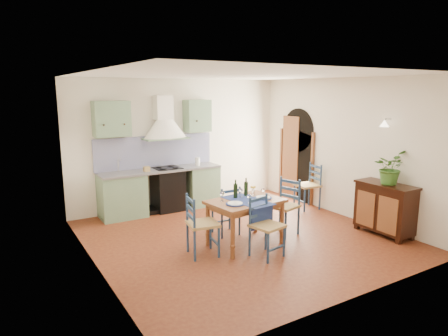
{
  "coord_description": "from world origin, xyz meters",
  "views": [
    {
      "loc": [
        -3.74,
        -5.58,
        2.55
      ],
      "look_at": [
        -0.18,
        0.3,
        1.21
      ],
      "focal_mm": 32.0,
      "sensor_mm": 36.0,
      "label": 1
    }
  ],
  "objects": [
    {
      "name": "floor",
      "position": [
        0.0,
        0.0,
        0.0
      ],
      "size": [
        5.0,
        5.0,
        0.0
      ],
      "primitive_type": "plane",
      "color": "#4C1A10",
      "rests_on": "ground"
    },
    {
      "name": "back_wall",
      "position": [
        -0.47,
        2.29,
        1.05
      ],
      "size": [
        5.0,
        0.96,
        2.8
      ],
      "color": "silver",
      "rests_on": "ground"
    },
    {
      "name": "right_wall",
      "position": [
        2.5,
        0.28,
        1.34
      ],
      "size": [
        0.26,
        5.0,
        2.8
      ],
      "color": "silver",
      "rests_on": "ground"
    },
    {
      "name": "left_wall",
      "position": [
        -2.5,
        0.0,
        1.4
      ],
      "size": [
        0.04,
        5.0,
        2.8
      ],
      "primitive_type": "cube",
      "color": "silver",
      "rests_on": "ground"
    },
    {
      "name": "ceiling",
      "position": [
        0.0,
        0.0,
        2.8
      ],
      "size": [
        5.0,
        5.0,
        0.01
      ],
      "primitive_type": "cube",
      "color": "silver",
      "rests_on": "back_wall"
    },
    {
      "name": "dining_table",
      "position": [
        -0.13,
        -0.32,
        0.68
      ],
      "size": [
        1.28,
        0.99,
        1.08
      ],
      "color": "brown",
      "rests_on": "ground"
    },
    {
      "name": "chair_near",
      "position": [
        -0.14,
        -0.88,
        0.49
      ],
      "size": [
        0.52,
        0.52,
        0.95
      ],
      "color": "navy",
      "rests_on": "ground"
    },
    {
      "name": "chair_far",
      "position": [
        -0.16,
        0.24,
        0.46
      ],
      "size": [
        0.43,
        0.43,
        0.89
      ],
      "color": "navy",
      "rests_on": "ground"
    },
    {
      "name": "chair_left",
      "position": [
        -0.99,
        -0.34,
        0.5
      ],
      "size": [
        0.52,
        0.52,
        0.97
      ],
      "color": "navy",
      "rests_on": "ground"
    },
    {
      "name": "chair_right",
      "position": [
        0.73,
        -0.27,
        0.52
      ],
      "size": [
        0.58,
        0.58,
        1.01
      ],
      "color": "navy",
      "rests_on": "ground"
    },
    {
      "name": "chair_spare",
      "position": [
        2.23,
        0.71,
        0.51
      ],
      "size": [
        0.52,
        0.52,
        0.99
      ],
      "color": "navy",
      "rests_on": "ground"
    },
    {
      "name": "sideboard",
      "position": [
        2.26,
        -1.21,
        0.51
      ],
      "size": [
        0.5,
        1.05,
        0.94
      ],
      "color": "black",
      "rests_on": "ground"
    },
    {
      "name": "potted_plant",
      "position": [
        2.26,
        -1.24,
        1.24
      ],
      "size": [
        0.68,
        0.64,
        0.6
      ],
      "primitive_type": "imported",
      "rotation": [
        0.0,
        0.0,
        0.39
      ],
      "color": "#366624",
      "rests_on": "sideboard"
    }
  ]
}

